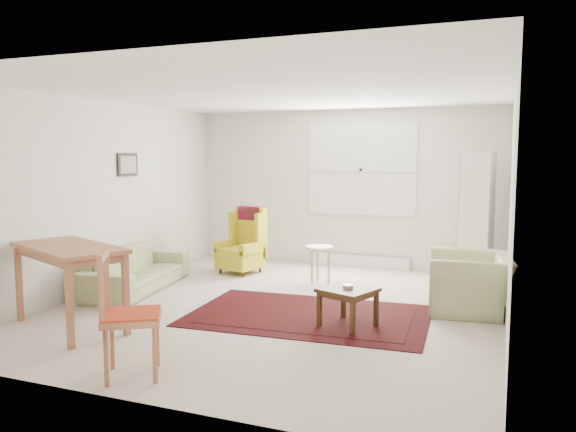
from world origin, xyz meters
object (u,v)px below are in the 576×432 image
(sofa, at_px, (136,261))
(stool, at_px, (319,264))
(wingback_chair, at_px, (240,240))
(desk_chair, at_px, (132,314))
(cabinet, at_px, (477,219))
(armchair, at_px, (470,277))
(coffee_table, at_px, (348,307))
(desk, at_px, (70,287))

(sofa, bearing_deg, stool, -68.24)
(wingback_chair, relative_size, desk_chair, 0.97)
(sofa, bearing_deg, desk_chair, -153.09)
(desk_chair, bearing_deg, cabinet, -61.00)
(wingback_chair, bearing_deg, armchair, -1.30)
(armchair, height_order, coffee_table, armchair)
(wingback_chair, bearing_deg, stool, 6.77)
(desk_chair, bearing_deg, sofa, 3.97)
(sofa, xyz_separation_m, wingback_chair, (0.83, 1.44, 0.12))
(coffee_table, bearing_deg, cabinet, 65.01)
(coffee_table, height_order, cabinet, cabinet)
(stool, height_order, desk, desk)
(sofa, xyz_separation_m, desk, (0.40, -1.64, 0.05))
(armchair, xyz_separation_m, desk_chair, (-2.41, -3.00, 0.12))
(sofa, bearing_deg, coffee_table, -109.33)
(sofa, xyz_separation_m, cabinet, (4.20, 1.89, 0.54))
(armchair, xyz_separation_m, coffee_table, (-1.14, -1.10, -0.19))
(wingback_chair, xyz_separation_m, desk, (-0.43, -3.07, -0.07))
(armchair, xyz_separation_m, wingback_chair, (-3.37, 0.90, 0.11))
(coffee_table, xyz_separation_m, desk, (-2.66, -1.08, 0.23))
(desk, bearing_deg, coffee_table, 22.11)
(armchair, bearing_deg, stool, -116.19)
(armchair, relative_size, stool, 1.94)
(desk_chair, bearing_deg, stool, -37.50)
(coffee_table, distance_m, stool, 2.05)
(armchair, relative_size, coffee_table, 2.00)
(desk_chair, bearing_deg, wingback_chair, -18.26)
(sofa, height_order, desk_chair, desk_chair)
(stool, xyz_separation_m, desk_chair, (-0.36, -3.74, 0.26))
(wingback_chair, xyz_separation_m, desk_chair, (0.95, -3.90, 0.02))
(stool, xyz_separation_m, desk, (-1.75, -2.92, 0.17))
(cabinet, bearing_deg, armchair, -84.76)
(armchair, distance_m, desk, 4.38)
(wingback_chair, relative_size, coffee_table, 1.98)
(wingback_chair, height_order, desk_chair, desk_chair)
(armchair, bearing_deg, coffee_table, -52.52)
(sofa, distance_m, cabinet, 4.64)
(wingback_chair, distance_m, stool, 1.35)
(cabinet, bearing_deg, desk, -131.90)
(cabinet, xyz_separation_m, desk, (-3.80, -3.53, -0.48))
(coffee_table, bearing_deg, desk_chair, -123.71)
(cabinet, xyz_separation_m, desk_chair, (-2.41, -4.35, -0.40))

